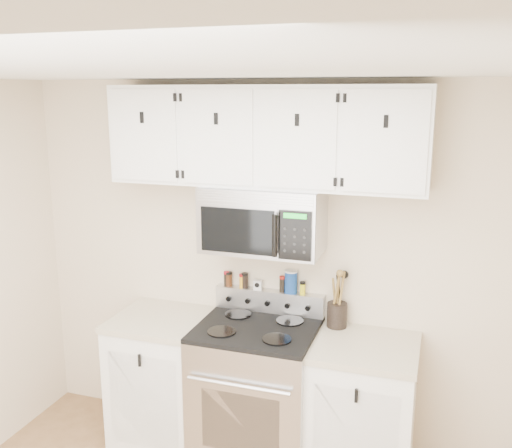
{
  "coord_description": "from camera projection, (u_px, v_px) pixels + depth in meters",
  "views": [
    {
      "loc": [
        1.06,
        -1.81,
        2.42
      ],
      "look_at": [
        -0.01,
        1.45,
        1.62
      ],
      "focal_mm": 40.0,
      "sensor_mm": 36.0,
      "label": 1
    }
  ],
  "objects": [
    {
      "name": "spice_jar_1",
      "position": [
        229.0,
        279.0,
        3.96
      ],
      "size": [
        0.05,
        0.05,
        0.1
      ],
      "color": "#462410",
      "rests_on": "range"
    },
    {
      "name": "spice_jar_6",
      "position": [
        303.0,
        288.0,
        3.8
      ],
      "size": [
        0.04,
        0.04,
        0.09
      ],
      "color": "yellow",
      "rests_on": "range"
    },
    {
      "name": "base_cabinet_left",
      "position": [
        164.0,
        378.0,
        3.99
      ],
      "size": [
        0.64,
        0.62,
        0.92
      ],
      "color": "white",
      "rests_on": "floor"
    },
    {
      "name": "spice_jar_2",
      "position": [
        242.0,
        281.0,
        3.93
      ],
      "size": [
        0.04,
        0.04,
        0.1
      ],
      "color": "gold",
      "rests_on": "range"
    },
    {
      "name": "spice_jar_4",
      "position": [
        282.0,
        284.0,
        3.84
      ],
      "size": [
        0.04,
        0.04,
        0.11
      ],
      "color": "black",
      "rests_on": "range"
    },
    {
      "name": "base_cabinet_right",
      "position": [
        362.0,
        412.0,
        3.57
      ],
      "size": [
        0.64,
        0.62,
        0.92
      ],
      "color": "white",
      "rests_on": "floor"
    },
    {
      "name": "spice_jar_0",
      "position": [
        226.0,
        278.0,
        3.96
      ],
      "size": [
        0.04,
        0.04,
        0.1
      ],
      "color": "black",
      "rests_on": "range"
    },
    {
      "name": "upper_cabinets",
      "position": [
        264.0,
        136.0,
        3.52
      ],
      "size": [
        2.0,
        0.35,
        0.62
      ],
      "color": "white",
      "rests_on": "back_wall"
    },
    {
      "name": "kitchen_timer",
      "position": [
        258.0,
        285.0,
        3.9
      ],
      "size": [
        0.06,
        0.05,
        0.06
      ],
      "primitive_type": "cube",
      "rotation": [
        0.0,
        0.0,
        0.08
      ],
      "color": "silver",
      "rests_on": "range"
    },
    {
      "name": "salt_canister",
      "position": [
        291.0,
        282.0,
        3.81
      ],
      "size": [
        0.09,
        0.09,
        0.16
      ],
      "color": "navy",
      "rests_on": "range"
    },
    {
      "name": "back_wall",
      "position": [
        271.0,
        268.0,
        3.88
      ],
      "size": [
        3.5,
        0.01,
        2.5
      ],
      "primitive_type": "cube",
      "color": "beige",
      "rests_on": "floor"
    },
    {
      "name": "ceiling",
      "position": [
        128.0,
        70.0,
        1.98
      ],
      "size": [
        3.5,
        3.5,
        0.01
      ],
      "primitive_type": "cube",
      "color": "white",
      "rests_on": "back_wall"
    },
    {
      "name": "spice_jar_5",
      "position": [
        290.0,
        285.0,
        3.82
      ],
      "size": [
        0.05,
        0.05,
        0.1
      ],
      "color": "#452010",
      "rests_on": "range"
    },
    {
      "name": "utensil_crock",
      "position": [
        337.0,
        313.0,
        3.71
      ],
      "size": [
        0.13,
        0.13,
        0.38
      ],
      "color": "black",
      "rests_on": "base_cabinet_right"
    },
    {
      "name": "microwave",
      "position": [
        263.0,
        219.0,
        3.61
      ],
      "size": [
        0.76,
        0.44,
        0.42
      ],
      "color": "#9E9EA3",
      "rests_on": "back_wall"
    },
    {
      "name": "range",
      "position": [
        257.0,
        392.0,
        3.76
      ],
      "size": [
        0.76,
        0.65,
        1.1
      ],
      "color": "#B7B7BA",
      "rests_on": "floor"
    },
    {
      "name": "spice_jar_3",
      "position": [
        245.0,
        280.0,
        3.92
      ],
      "size": [
        0.05,
        0.05,
        0.1
      ],
      "color": "black",
      "rests_on": "range"
    }
  ]
}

